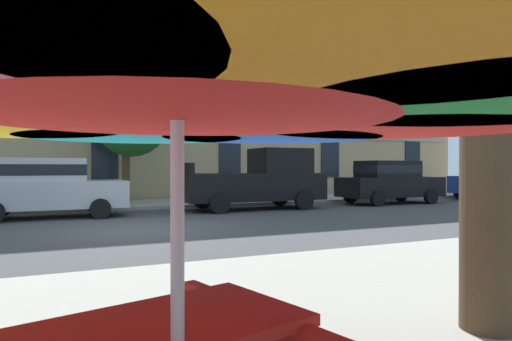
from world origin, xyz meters
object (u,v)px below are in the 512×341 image
(pickup_black, at_px, (259,181))
(street_tree_middle, at_px, (128,120))
(patio_umbrella, at_px, (177,68))
(sedan_black, at_px, (389,181))
(sedan_silver, at_px, (48,186))
(sedan_blue, at_px, (495,179))

(pickup_black, height_order, street_tree_middle, street_tree_middle)
(street_tree_middle, height_order, patio_umbrella, street_tree_middle)
(sedan_black, relative_size, street_tree_middle, 0.91)
(sedan_silver, relative_size, street_tree_middle, 0.91)
(sedan_silver, height_order, pickup_black, pickup_black)
(sedan_silver, bearing_deg, sedan_black, 0.00)
(sedan_blue, distance_m, street_tree_middle, 16.90)
(sedan_black, bearing_deg, sedan_blue, 0.00)
(pickup_black, bearing_deg, sedan_blue, -0.00)
(sedan_silver, relative_size, pickup_black, 0.86)
(sedan_blue, bearing_deg, sedan_black, 180.00)
(street_tree_middle, xyz_separation_m, patio_umbrella, (-1.97, -15.76, -1.41))
(sedan_silver, height_order, street_tree_middle, street_tree_middle)
(sedan_silver, bearing_deg, street_tree_middle, 47.86)
(pickup_black, xyz_separation_m, patio_umbrella, (-6.11, -12.70, 0.91))
(sedan_black, bearing_deg, patio_umbrella, -133.57)
(sedan_silver, xyz_separation_m, sedan_black, (12.87, 0.00, 0.00))
(sedan_blue, relative_size, patio_umbrella, 1.11)
(pickup_black, distance_m, sedan_black, 5.97)
(sedan_blue, relative_size, street_tree_middle, 0.91)
(street_tree_middle, bearing_deg, sedan_black, -16.83)
(pickup_black, bearing_deg, sedan_silver, -180.00)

